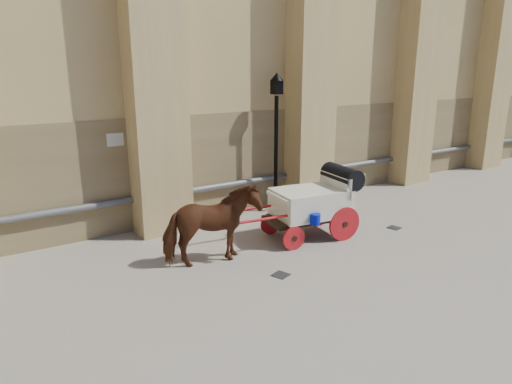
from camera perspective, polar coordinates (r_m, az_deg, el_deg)
ground at (r=10.08m, az=1.86°, el=-9.62°), size 90.00×90.00×0.00m
horse at (r=10.06m, az=-5.57°, el=-4.26°), size 2.22×1.25×1.78m
carriage at (r=11.76m, az=7.45°, el=-1.03°), size 4.19×1.65×1.79m
street_lamp at (r=13.50m, az=2.53°, el=6.57°), size 0.39×0.39×4.11m
drain_grate_near at (r=9.81m, az=3.11°, el=-10.31°), size 0.41×0.41×0.01m
drain_grate_far at (r=13.07m, az=16.88°, el=-4.30°), size 0.37×0.37×0.01m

